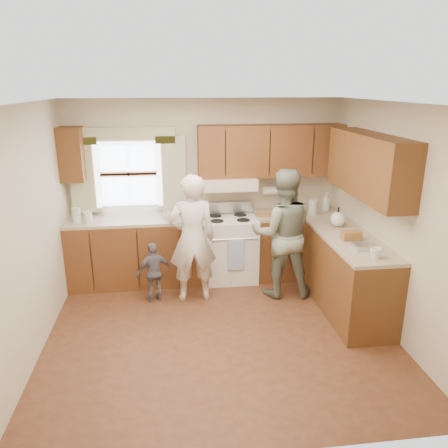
{
  "coord_description": "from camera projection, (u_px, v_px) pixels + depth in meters",
  "views": [
    {
      "loc": [
        -0.5,
        -4.3,
        2.67
      ],
      "look_at": [
        0.1,
        0.4,
        1.15
      ],
      "focal_mm": 35.0,
      "sensor_mm": 36.0,
      "label": 1
    }
  ],
  "objects": [
    {
      "name": "room",
      "position": [
        219.0,
        227.0,
        4.56
      ],
      "size": [
        3.8,
        3.8,
        3.8
      ],
      "color": "#4B2617",
      "rests_on": "ground"
    },
    {
      "name": "kitchen_fixtures",
      "position": [
        256.0,
        229.0,
        5.77
      ],
      "size": [
        3.8,
        2.25,
        2.15
      ],
      "color": "#47260F",
      "rests_on": "ground"
    },
    {
      "name": "stove",
      "position": [
        229.0,
        247.0,
        6.19
      ],
      "size": [
        0.76,
        0.67,
        1.07
      ],
      "color": "silver",
      "rests_on": "ground"
    },
    {
      "name": "woman_left",
      "position": [
        192.0,
        239.0,
        5.46
      ],
      "size": [
        0.63,
        0.44,
        1.65
      ],
      "primitive_type": "imported",
      "rotation": [
        0.0,
        0.0,
        3.22
      ],
      "color": "silver",
      "rests_on": "ground"
    },
    {
      "name": "woman_right",
      "position": [
        282.0,
        234.0,
        5.59
      ],
      "size": [
        0.88,
        0.72,
        1.68
      ],
      "primitive_type": "imported",
      "rotation": [
        0.0,
        0.0,
        3.03
      ],
      "color": "#294330",
      "rests_on": "ground"
    },
    {
      "name": "child",
      "position": [
        154.0,
        272.0,
        5.53
      ],
      "size": [
        0.5,
        0.33,
        0.79
      ],
      "primitive_type": "imported",
      "rotation": [
        0.0,
        0.0,
        3.47
      ],
      "color": "slate",
      "rests_on": "ground"
    }
  ]
}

